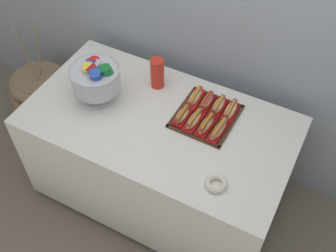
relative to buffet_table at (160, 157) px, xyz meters
The scene contains 15 objects.
ground_plane 0.40m from the buffet_table, ahead, with size 10.00×10.00×0.00m, color #7A6B5B.
buffet_table is the anchor object (origin of this frame).
floor_vase 1.16m from the buffet_table, behind, with size 0.51×0.51×0.94m.
serving_tray 0.45m from the buffet_table, 31.85° to the left, with size 0.34×0.37×0.01m.
hot_dog_0 0.41m from the buffet_table, 28.28° to the left, with size 0.07×0.15×0.06m.
hot_dog_1 0.44m from the buffet_table, 17.66° to the left, with size 0.07×0.17×0.06m.
hot_dog_2 0.48m from the buffet_table, 12.57° to the left, with size 0.07×0.17×0.06m.
hot_dog_3 0.52m from the buffet_table, ahead, with size 0.07×0.18×0.06m.
hot_dog_4 0.47m from the buffet_table, 62.50° to the left, with size 0.07×0.18×0.06m.
hot_dog_5 0.49m from the buffet_table, 49.42° to the left, with size 0.06×0.16×0.06m.
hot_dog_6 0.53m from the buffet_table, 39.89° to the left, with size 0.06×0.16×0.06m.
hot_dog_7 0.57m from the buffet_table, 32.99° to the left, with size 0.07×0.17×0.06m.
punch_bowl 0.65m from the buffet_table, behind, with size 0.29×0.29×0.27m.
cup_stack 0.54m from the buffet_table, 120.26° to the left, with size 0.08×0.08×0.20m.
donut 0.65m from the buffet_table, 28.87° to the right, with size 0.12×0.12×0.03m.
Camera 1 is at (0.78, -1.38, 2.52)m, focal length 44.56 mm.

